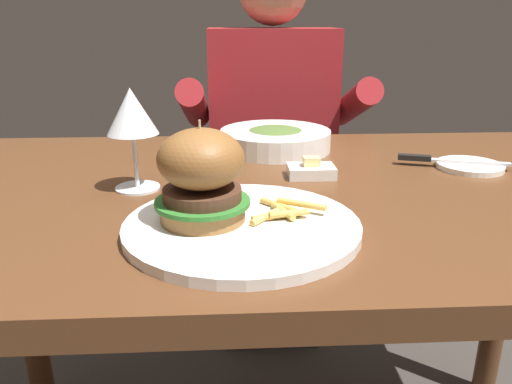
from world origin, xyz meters
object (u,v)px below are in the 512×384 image
at_px(main_plate, 242,226).
at_px(table_knife, 442,160).
at_px(diner_person, 271,172).
at_px(wine_glass, 132,115).
at_px(butter_dish, 311,170).
at_px(soup_bowl, 273,139).
at_px(bread_plate, 470,166).
at_px(burger_sandwich, 201,175).

distance_m(main_plate, table_knife, 0.48).
height_order(main_plate, diner_person, diner_person).
bearing_deg(wine_glass, butter_dish, 9.88).
bearing_deg(table_knife, wine_glass, -169.77).
xyz_separation_m(butter_dish, diner_person, (-0.02, 0.61, -0.19)).
relative_size(table_knife, diner_person, 0.17).
bearing_deg(soup_bowl, diner_person, 85.42).
bearing_deg(bread_plate, butter_dish, -173.59).
relative_size(main_plate, diner_person, 0.26).
height_order(table_knife, diner_person, diner_person).
height_order(wine_glass, diner_person, diner_person).
distance_m(main_plate, wine_glass, 0.27).
bearing_deg(wine_glass, burger_sandwich, -56.25).
distance_m(main_plate, butter_dish, 0.27).
relative_size(burger_sandwich, diner_person, 0.11).
bearing_deg(table_knife, diner_person, 115.88).
bearing_deg(diner_person, bread_plate, -60.95).
bearing_deg(soup_bowl, table_knife, -25.61).
bearing_deg(butter_dish, wine_glass, -170.12).
xyz_separation_m(burger_sandwich, wine_glass, (-0.12, 0.17, 0.05)).
bearing_deg(wine_glass, bread_plate, 8.13).
height_order(wine_glass, table_knife, wine_glass).
bearing_deg(wine_glass, diner_person, 67.33).
bearing_deg(main_plate, butter_dish, 61.13).
height_order(wine_glass, bread_plate, wine_glass).
xyz_separation_m(wine_glass, soup_bowl, (0.24, 0.25, -0.10)).
relative_size(soup_bowl, diner_person, 0.20).
bearing_deg(diner_person, burger_sandwich, -100.96).
distance_m(soup_bowl, diner_person, 0.46).
bearing_deg(table_knife, soup_bowl, 154.39).
distance_m(table_knife, butter_dish, 0.26).
relative_size(wine_glass, bread_plate, 1.36).
distance_m(bread_plate, soup_bowl, 0.39).
bearing_deg(table_knife, butter_dish, -169.37).
bearing_deg(burger_sandwich, butter_dish, 51.28).
bearing_deg(wine_glass, main_plate, -47.49).
bearing_deg(bread_plate, diner_person, 119.05).
bearing_deg(wine_glass, soup_bowl, 45.33).
distance_m(burger_sandwich, diner_person, 0.89).
height_order(main_plate, table_knife, table_knife).
bearing_deg(bread_plate, burger_sandwich, -151.90).
bearing_deg(main_plate, diner_person, 82.53).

